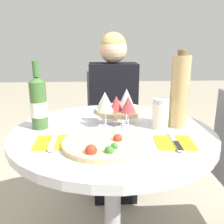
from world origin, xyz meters
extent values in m
cylinder|color=gray|center=(0.00, 0.00, 0.35)|extent=(0.08, 0.08, 0.66)
cylinder|color=#B7B7BC|center=(0.00, 0.00, 0.70)|extent=(0.92, 0.92, 0.04)
cylinder|color=slate|center=(0.05, 0.76, 0.01)|extent=(0.36, 0.36, 0.01)
cylinder|color=slate|center=(0.05, 0.76, 0.20)|extent=(0.06, 0.06, 0.41)
cube|color=slate|center=(0.05, 0.76, 0.42)|extent=(0.40, 0.40, 0.03)
cube|color=slate|center=(0.05, 0.95, 0.66)|extent=(0.40, 0.02, 0.44)
cube|color=black|center=(0.05, 0.60, 0.22)|extent=(0.30, 0.34, 0.44)
cube|color=black|center=(0.05, 0.76, 0.70)|extent=(0.35, 0.22, 0.52)
sphere|color=#DBB293|center=(0.05, 0.76, 1.06)|extent=(0.20, 0.20, 0.20)
sphere|color=tan|center=(0.05, 0.76, 1.08)|extent=(0.19, 0.19, 0.19)
cylinder|color=#E5C17F|center=(-0.05, -0.18, 0.73)|extent=(0.32, 0.32, 0.02)
sphere|color=#336B28|center=(-0.03, -0.29, 0.75)|extent=(0.03, 0.03, 0.03)
sphere|color=#336B28|center=(-0.01, -0.25, 0.75)|extent=(0.03, 0.03, 0.03)
sphere|color=#B22D1E|center=(-0.09, -0.29, 0.75)|extent=(0.04, 0.04, 0.04)
sphere|color=#B22D1E|center=(0.01, -0.18, 0.75)|extent=(0.04, 0.04, 0.04)
cylinder|color=#E5C17F|center=(0.06, 0.29, 0.73)|extent=(0.27, 0.27, 0.02)
sphere|color=beige|center=(0.10, 0.33, 0.75)|extent=(0.03, 0.03, 0.03)
sphere|color=#B22D1E|center=(0.06, 0.39, 0.75)|extent=(0.03, 0.03, 0.03)
sphere|color=#336B28|center=(0.08, 0.24, 0.75)|extent=(0.03, 0.03, 0.03)
sphere|color=#336B28|center=(0.01, 0.29, 0.75)|extent=(0.03, 0.03, 0.03)
sphere|color=#B22D1E|center=(-0.01, 0.30, 0.75)|extent=(0.03, 0.03, 0.03)
sphere|color=#336B28|center=(0.10, 0.30, 0.75)|extent=(0.03, 0.03, 0.03)
sphere|color=beige|center=(0.08, 0.33, 0.75)|extent=(0.03, 0.03, 0.03)
cylinder|color=#38602D|center=(-0.34, 0.04, 0.83)|extent=(0.07, 0.07, 0.22)
cone|color=#38602D|center=(-0.34, 0.04, 0.95)|extent=(0.07, 0.07, 0.03)
cylinder|color=#38602D|center=(-0.34, 0.04, 1.00)|extent=(0.03, 0.03, 0.07)
cylinder|color=silver|center=(-0.34, 0.04, 0.81)|extent=(0.08, 0.08, 0.07)
cylinder|color=tan|center=(0.31, 0.03, 0.89)|extent=(0.08, 0.08, 0.33)
cylinder|color=brown|center=(0.31, 0.03, 1.06)|extent=(0.04, 0.04, 0.02)
cylinder|color=silver|center=(0.22, 0.01, 0.78)|extent=(0.08, 0.08, 0.12)
cylinder|color=#B2B2B7|center=(0.22, 0.01, 0.85)|extent=(0.07, 0.07, 0.02)
cylinder|color=silver|center=(-0.03, 0.03, 0.72)|extent=(0.06, 0.06, 0.00)
cylinder|color=silver|center=(-0.03, 0.03, 0.76)|extent=(0.01, 0.01, 0.08)
cone|color=beige|center=(-0.03, 0.03, 0.84)|extent=(0.08, 0.08, 0.08)
cylinder|color=silver|center=(0.02, 0.07, 0.72)|extent=(0.06, 0.06, 0.00)
cylinder|color=silver|center=(0.02, 0.07, 0.76)|extent=(0.01, 0.01, 0.07)
cone|color=#9E383D|center=(0.02, 0.07, 0.83)|extent=(0.07, 0.07, 0.07)
cylinder|color=silver|center=(0.07, 0.03, 0.72)|extent=(0.06, 0.06, 0.00)
cylinder|color=silver|center=(0.07, 0.03, 0.76)|extent=(0.01, 0.01, 0.07)
cone|color=#9E383D|center=(0.07, 0.03, 0.83)|extent=(0.07, 0.07, 0.08)
cylinder|color=silver|center=(0.07, 0.10, 0.72)|extent=(0.06, 0.06, 0.00)
cylinder|color=silver|center=(0.07, 0.10, 0.76)|extent=(0.01, 0.01, 0.08)
cone|color=silver|center=(0.07, 0.10, 0.85)|extent=(0.08, 0.08, 0.08)
cylinder|color=silver|center=(-0.03, 0.10, 0.72)|extent=(0.06, 0.06, 0.00)
cylinder|color=silver|center=(-0.03, 0.10, 0.76)|extent=(0.01, 0.01, 0.08)
cone|color=silver|center=(-0.03, 0.10, 0.84)|extent=(0.08, 0.08, 0.08)
cube|color=gold|center=(-0.25, -0.14, 0.72)|extent=(0.16, 0.16, 0.00)
cube|color=silver|center=(-0.25, -0.14, 0.73)|extent=(0.02, 0.19, 0.00)
cube|color=silver|center=(-0.25, -0.19, 0.73)|extent=(0.02, 0.09, 0.00)
cube|color=gold|center=(0.24, -0.17, 0.72)|extent=(0.16, 0.16, 0.00)
cube|color=silver|center=(0.24, -0.17, 0.73)|extent=(0.03, 0.19, 0.00)
cube|color=black|center=(0.24, -0.22, 0.73)|extent=(0.03, 0.09, 0.00)
camera|label=1|loc=(-0.07, -1.08, 1.11)|focal=40.00mm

